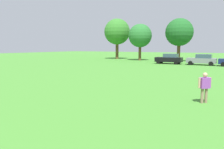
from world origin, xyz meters
name	(u,v)px	position (x,y,z in m)	size (l,w,h in m)	color
ground_plane	(179,69)	(0.00, 30.00, 0.00)	(160.00, 160.00, 0.00)	#42842D
adult_bystander	(205,85)	(4.90, 13.51, 0.93)	(0.57, 0.56, 1.57)	#8C7259
parked_car_black_0	(169,59)	(-3.54, 38.45, 0.86)	(4.30, 2.02, 1.68)	black
parked_car_gray_1	(202,60)	(1.57, 38.41, 0.86)	(4.30, 2.02, 1.68)	slate
tree_far_left	(117,32)	(-18.14, 47.46, 6.21)	(5.91, 5.91, 9.20)	brown
tree_center	(140,36)	(-11.41, 44.89, 5.06)	(4.81, 4.81, 7.49)	brown
tree_far_right	(179,32)	(-3.64, 45.56, 5.55)	(5.28, 5.28, 8.22)	brown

